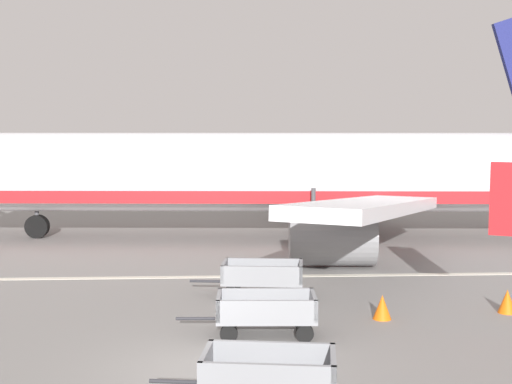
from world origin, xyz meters
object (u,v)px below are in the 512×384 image
(traffic_cone_near_plane, at_px, (382,307))
(traffic_cone_mid_apron, at_px, (507,301))
(baggage_cart_second_in_row, at_px, (268,376))
(baggage_cart_fourth_in_row, at_px, (262,277))
(airplane, at_px, (279,174))
(baggage_cart_third_in_row, at_px, (266,312))

(traffic_cone_near_plane, height_order, traffic_cone_mid_apron, traffic_cone_near_plane)
(baggage_cart_second_in_row, height_order, baggage_cart_fourth_in_row, same)
(traffic_cone_near_plane, distance_m, traffic_cone_mid_apron, 3.73)
(airplane, bearing_deg, baggage_cart_second_in_row, -95.34)
(airplane, bearing_deg, baggage_cart_third_in_row, -96.01)
(baggage_cart_third_in_row, xyz_separation_m, traffic_cone_mid_apron, (7.01, 1.80, -0.27))
(baggage_cart_fourth_in_row, bearing_deg, baggage_cart_third_in_row, -92.09)
(baggage_cart_third_in_row, bearing_deg, baggage_cart_fourth_in_row, 87.91)
(airplane, height_order, traffic_cone_mid_apron, airplane)
(baggage_cart_fourth_in_row, height_order, traffic_cone_near_plane, baggage_cart_fourth_in_row)
(airplane, height_order, baggage_cart_third_in_row, airplane)
(baggage_cart_second_in_row, bearing_deg, traffic_cone_mid_apron, 41.28)
(airplane, distance_m, baggage_cart_fourth_in_row, 11.58)
(airplane, relative_size, traffic_cone_near_plane, 55.73)
(baggage_cart_second_in_row, distance_m, traffic_cone_mid_apron, 9.66)
(airplane, xyz_separation_m, baggage_cart_fourth_in_row, (-1.47, -11.22, -2.45))
(baggage_cart_second_in_row, bearing_deg, baggage_cart_third_in_row, 86.92)
(baggage_cart_second_in_row, distance_m, baggage_cart_third_in_row, 4.58)
(traffic_cone_near_plane, bearing_deg, baggage_cart_third_in_row, -157.92)
(baggage_cart_second_in_row, distance_m, traffic_cone_near_plane, 6.90)
(baggage_cart_third_in_row, bearing_deg, traffic_cone_mid_apron, 14.38)
(baggage_cart_third_in_row, bearing_deg, traffic_cone_near_plane, 22.08)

